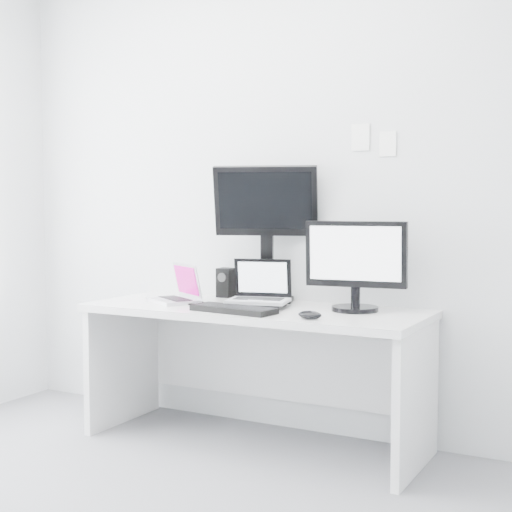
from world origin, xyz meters
name	(u,v)px	position (x,y,z in m)	size (l,w,h in m)	color
back_wall	(284,189)	(0.00, 1.60, 1.35)	(3.60, 3.60, 0.00)	silver
desk	(254,376)	(0.00, 1.25, 0.36)	(1.80, 0.70, 0.73)	silver
macbook	(173,282)	(-0.48, 1.21, 0.84)	(0.30, 0.22, 0.22)	silver
speaker	(226,283)	(-0.35, 1.54, 0.81)	(0.08, 0.08, 0.17)	black
dell_laptop	(258,283)	(0.02, 1.25, 0.86)	(0.31, 0.24, 0.26)	#B6B8BE
rear_monitor	(266,232)	(-0.06, 1.49, 1.11)	(0.56, 0.20, 0.77)	black
samsung_monitor	(355,264)	(0.51, 1.36, 0.97)	(0.51, 0.24, 0.47)	black
keyboard	(234,309)	(0.00, 1.04, 0.74)	(0.44, 0.16, 0.03)	black
mouse	(310,315)	(0.42, 1.01, 0.75)	(0.12, 0.08, 0.04)	black
wall_note_0	(360,137)	(0.45, 1.59, 1.62)	(0.10, 0.00, 0.14)	white
wall_note_1	(388,144)	(0.60, 1.59, 1.58)	(0.09, 0.00, 0.13)	white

